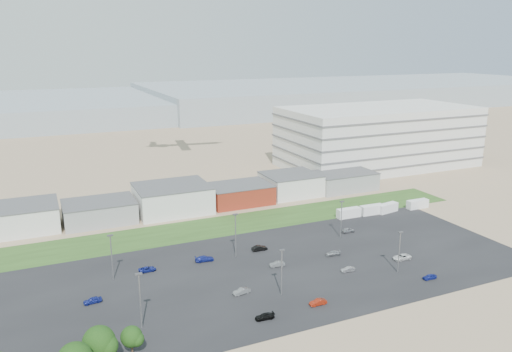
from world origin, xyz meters
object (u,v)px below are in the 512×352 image
parked_car_0 (402,257)px  parked_car_6 (204,259)px  parked_car_11 (259,248)px  parked_car_8 (348,230)px  box_trailer_a (349,213)px  parked_car_5 (93,300)px  parked_car_7 (277,264)px  parked_car_12 (333,253)px  parked_car_3 (265,316)px  parked_car_4 (241,291)px  parked_car_2 (430,277)px  parked_car_9 (147,269)px  parked_car_13 (318,302)px  parked_car_1 (348,270)px

parked_car_0 → parked_car_6: parked_car_6 is taller
parked_car_6 → parked_car_11: parked_car_11 is taller
parked_car_8 → parked_car_0: bearing=-177.1°
box_trailer_a → parked_car_8: bearing=-123.7°
parked_car_11 → box_trailer_a: bearing=-70.5°
parked_car_5 → parked_car_7: bearing=84.7°
parked_car_0 → parked_car_11: parked_car_11 is taller
parked_car_8 → parked_car_12: 16.91m
parked_car_3 → parked_car_12: bearing=130.3°
parked_car_0 → parked_car_4: parked_car_0 is taller
box_trailer_a → parked_car_3: 63.15m
parked_car_0 → parked_car_8: parked_car_8 is taller
parked_car_2 → parked_car_12: (-12.44, 19.58, -0.00)m
box_trailer_a → parked_car_9: bearing=-167.7°
parked_car_5 → parked_car_7: (41.30, 0.20, -0.02)m
parked_car_4 → parked_car_13: bearing=41.7°
parked_car_0 → parked_car_8: (-1.51, 20.38, 0.01)m
parked_car_13 → parked_car_11: bearing=178.8°
parked_car_5 → parked_car_8: size_ratio=0.97×
parked_car_8 → parked_car_12: size_ratio=0.97×
parked_car_11 → parked_car_12: size_ratio=1.04×
parked_car_2 → parked_car_3: size_ratio=0.86×
parked_car_2 → parked_car_12: size_ratio=0.85×
parked_car_0 → parked_car_13: bearing=-68.9°
parked_car_4 → parked_car_8: 45.19m
parked_car_4 → parked_car_7: parked_car_4 is taller
parked_car_3 → parked_car_11: 32.44m
parked_car_5 → parked_car_1: bearing=75.2°
parked_car_9 → parked_car_11: parked_car_11 is taller
parked_car_1 → parked_car_8: (14.15, 20.71, 0.09)m
parked_car_2 → parked_car_4: (-40.42, 10.71, 0.06)m
box_trailer_a → parked_car_11: size_ratio=1.87×
parked_car_3 → parked_car_1: bearing=117.1°
parked_car_13 → parked_car_0: bearing=109.6°
parked_car_12 → parked_car_8: bearing=141.2°
parked_car_8 → parked_car_5: bearing=98.4°
parked_car_7 → parked_car_5: bearing=-81.9°
box_trailer_a → parked_car_7: box_trailer_a is taller
box_trailer_a → parked_car_9: box_trailer_a is taller
parked_car_1 → parked_car_4: size_ratio=0.88×
parked_car_7 → parked_car_2: bearing=62.5°
parked_car_1 → parked_car_3: 28.02m
parked_car_6 → parked_car_8: (42.13, 1.84, -0.02)m
parked_car_9 → box_trailer_a: bearing=-81.0°
parked_car_3 → parked_car_9: (-15.69, 29.48, 0.00)m
parked_car_3 → parked_car_8: size_ratio=1.01×
parked_car_6 → parked_car_3: bearing=-170.5°
parked_car_8 → parked_car_7: bearing=111.4°
box_trailer_a → parked_car_12: (-19.60, -22.02, -0.84)m
box_trailer_a → parked_car_4: bearing=-145.7°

